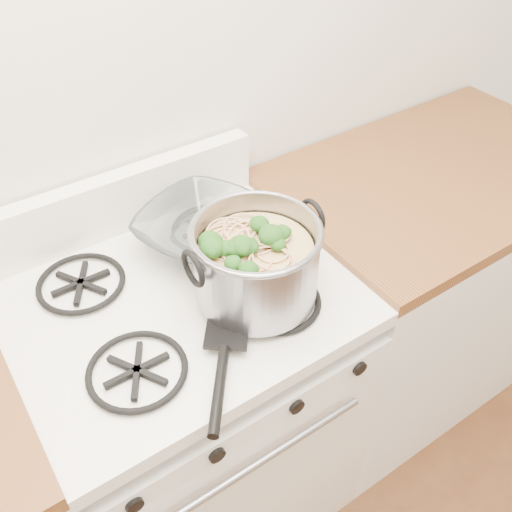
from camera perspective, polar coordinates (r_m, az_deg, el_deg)
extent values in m
plane|color=silver|center=(1.34, -16.92, 18.76)|extent=(3.60, 0.00, 3.60)
cube|color=white|center=(1.71, -6.30, -15.63)|extent=(0.76, 0.65, 0.81)
cube|color=white|center=(1.33, -7.79, -4.53)|extent=(0.76, 0.65, 0.04)
cube|color=black|center=(1.56, -0.18, -23.47)|extent=(0.58, 0.02, 0.46)
cube|color=black|center=(1.31, -7.92, -3.56)|extent=(0.60, 0.56, 0.02)
cylinder|color=black|center=(1.19, -12.26, -22.85)|extent=(0.04, 0.03, 0.04)
cylinder|color=black|center=(1.21, -4.16, -18.93)|extent=(0.04, 0.03, 0.04)
cylinder|color=black|center=(1.27, 3.83, -14.52)|extent=(0.04, 0.03, 0.04)
cylinder|color=black|center=(1.35, 10.06, -10.75)|extent=(0.04, 0.03, 0.04)
cube|color=silver|center=(1.64, -23.16, -22.26)|extent=(0.25, 0.65, 0.88)
cube|color=silver|center=(2.06, 15.47, -2.92)|extent=(1.00, 0.65, 0.88)
cube|color=#522D14|center=(1.78, 18.13, 7.72)|extent=(1.00, 0.65, 0.04)
cylinder|color=gray|center=(1.22, 0.00, -0.63)|extent=(0.27, 0.27, 0.18)
torus|color=gray|center=(1.16, 0.00, 2.49)|extent=(0.28, 0.28, 0.01)
torus|color=black|center=(1.12, -6.31, -1.26)|extent=(0.01, 0.08, 0.08)
torus|color=black|center=(1.25, 5.68, 3.98)|extent=(0.01, 0.08, 0.08)
cylinder|color=tan|center=(1.24, 0.00, -1.45)|extent=(0.24, 0.24, 0.13)
sphere|color=#1E4D14|center=(1.18, 0.00, 1.51)|extent=(0.04, 0.04, 0.04)
sphere|color=#1E4D14|center=(1.18, 0.00, 1.51)|extent=(0.04, 0.04, 0.04)
sphere|color=#1E4D14|center=(1.18, 0.00, 1.51)|extent=(0.04, 0.04, 0.04)
sphere|color=#1E4D14|center=(1.18, 0.00, 1.51)|extent=(0.04, 0.04, 0.04)
sphere|color=#1E4D14|center=(1.18, 0.00, 1.51)|extent=(0.04, 0.04, 0.04)
sphere|color=#1E4D14|center=(1.18, 0.00, 1.51)|extent=(0.04, 0.04, 0.04)
sphere|color=#1E4D14|center=(1.18, 0.00, 1.51)|extent=(0.04, 0.04, 0.04)
sphere|color=#1E4D14|center=(1.18, 0.00, 1.51)|extent=(0.04, 0.04, 0.04)
sphere|color=#1E4D14|center=(1.18, 0.00, 1.51)|extent=(0.04, 0.04, 0.04)
sphere|color=#1E4D14|center=(1.18, 0.00, 1.51)|extent=(0.04, 0.04, 0.04)
sphere|color=#1E4D14|center=(1.18, 0.00, 1.51)|extent=(0.04, 0.04, 0.04)
sphere|color=#1E4D14|center=(1.18, 0.00, 1.51)|extent=(0.04, 0.04, 0.04)
sphere|color=#1E4D14|center=(1.18, 0.00, 1.51)|extent=(0.04, 0.04, 0.04)
imported|color=white|center=(1.41, -5.05, 2.05)|extent=(0.16, 0.16, 0.03)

